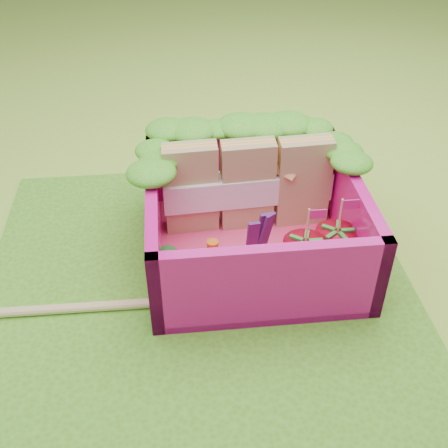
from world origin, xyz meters
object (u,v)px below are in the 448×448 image
Objects in this scene: sandwich_stack at (248,185)px; broccoli at (173,265)px; bento_box at (253,219)px; chopsticks at (49,310)px; strawberry_right at (335,248)px; strawberry_left at (304,259)px.

sandwich_stack is 3.62× the size of broccoli.
bento_box is at bearing 32.10° from broccoli.
chopsticks is (-1.25, -0.41, -0.25)m from bento_box.
broccoli is (-0.51, -0.32, -0.05)m from bento_box.
chopsticks is (-1.25, -0.68, -0.33)m from sandwich_stack.
bento_box is at bearing 18.14° from chopsticks.
strawberry_right is (0.47, -0.50, -0.16)m from sandwich_stack.
strawberry_left is at bearing -159.70° from strawberry_right.
chopsticks is (-0.73, -0.09, -0.20)m from broccoli.
strawberry_right is at bearing 5.12° from broccoli.
chopsticks is at bearing -174.21° from strawberry_right.
chopsticks is (-1.72, -0.17, -0.16)m from strawberry_right.
strawberry_left is 1.52m from chopsticks.
bento_box is 1.16× the size of sandwich_stack.
sandwich_stack is 0.66m from strawberry_left.
sandwich_stack is 0.71m from strawberry_right.
broccoli is 0.61× the size of strawberry_left.
bento_box is 2.58× the size of strawberry_right.
broccoli is 0.15× the size of chopsticks.
strawberry_left is at bearing 0.74° from broccoli.
strawberry_right reaches higher than broccoli.
strawberry_left is (0.78, 0.01, -0.04)m from broccoli.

